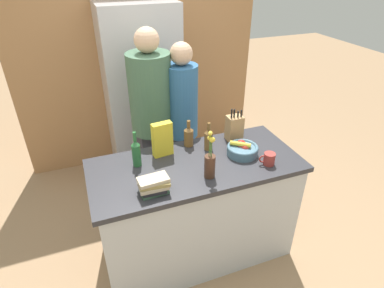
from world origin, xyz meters
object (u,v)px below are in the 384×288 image
Objects in this scene: cereal_box at (162,139)px; coffee_mug at (269,159)px; knife_block at (234,128)px; person_in_blue at (182,120)px; refrigerator at (142,94)px; flower_vase at (210,163)px; book_stack at (154,185)px; person_at_sink at (152,116)px; bottle_vinegar at (208,139)px; bottle_wine at (136,153)px; fruit_bowl at (242,149)px; bottle_oil at (189,136)px.

cereal_box is 2.26× the size of coffee_mug.
person_in_blue reaches higher than knife_block.
refrigerator is at bearing 84.34° from cereal_box.
refrigerator reaches higher than flower_vase.
book_stack is 0.13× the size of person_in_blue.
book_stack is 0.12× the size of person_at_sink.
refrigerator is at bearing 132.38° from person_in_blue.
bottle_wine is (-0.58, -0.02, 0.02)m from bottle_vinegar.
fruit_bowl is 1.04× the size of bottle_vinegar.
cereal_box is 1.17× the size of bottle_vinegar.
bottle_wine is 0.16× the size of person_at_sink.
fruit_bowl reaches higher than coffee_mug.
cereal_box is (-0.23, 0.39, 0.02)m from flower_vase.
flower_vase is at bearing -111.74° from bottle_vinegar.
bottle_oil is (-0.46, 0.47, 0.04)m from coffee_mug.
fruit_bowl is 0.80m from book_stack.
flower_vase is at bearing -134.31° from knife_block.
refrigerator reaches higher than coffee_mug.
cereal_box is 0.15× the size of person_at_sink.
flower_vase is at bearing -91.20° from bottle_oil.
person_at_sink is (0.24, 0.97, 0.01)m from book_stack.
fruit_bowl is 1.09× the size of bottle_oil.
refrigerator is at bearing 107.66° from fruit_bowl.
knife_block is at bearing 13.94° from bottle_vinegar.
person_in_blue reaches higher than coffee_mug.
knife_block is 1.41× the size of book_stack.
fruit_bowl is (0.46, -1.44, 0.03)m from refrigerator.
flower_vase is (-0.36, -0.18, 0.07)m from fruit_bowl.
book_stack is at bearing -145.67° from bottle_vinegar.
knife_block is 0.27m from bottle_vinegar.
book_stack is at bearing -178.89° from coffee_mug.
person_at_sink reaches higher than knife_block.
book_stack is at bearing -175.42° from flower_vase.
book_stack is at bearing -151.49° from knife_block.
bottle_vinegar is (0.14, 0.34, -0.02)m from flower_vase.
person_in_blue is at bearing -75.07° from refrigerator.
book_stack is (-0.88, -0.02, 0.01)m from coffee_mug.
bottle_oil is 0.52m from person_at_sink.
bottle_wine is at bearing -107.45° from person_in_blue.
flower_vase is 0.20× the size of person_at_sink.
bottle_wine is at bearing -177.78° from bottle_vinegar.
cereal_box is at bearing 120.19° from flower_vase.
bottle_vinegar is at bearing -58.54° from person_in_blue.
bottle_oil is at bearing 173.21° from knife_block.
book_stack is 0.94× the size of bottle_oil.
refrigerator is at bearing 93.66° from flower_vase.
book_stack is 0.75× the size of bottle_wine.
bottle_wine is at bearing -162.02° from cereal_box.
bottle_oil is at bearing 142.07° from fruit_bowl.
coffee_mug is 0.54× the size of bottle_oil.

